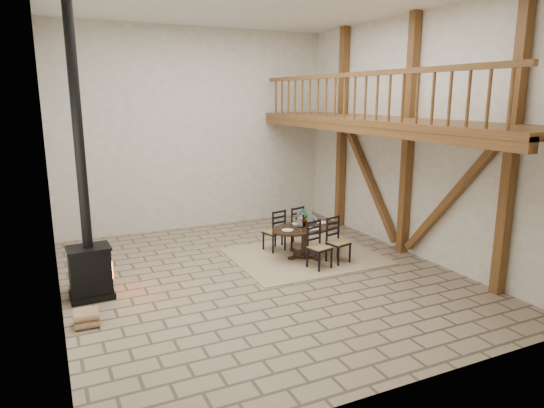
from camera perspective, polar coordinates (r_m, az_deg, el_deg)
name	(u,v)px	position (r m, az deg, el deg)	size (l,w,h in m)	color
ground	(261,276)	(9.34, -1.31, -8.41)	(8.00, 8.00, 0.00)	gray
room_shell	(318,114)	(9.27, 5.45, 10.48)	(7.02, 8.02, 5.01)	white
rug	(305,256)	(10.41, 3.88, -6.13)	(3.00, 2.50, 0.02)	tan
dining_table	(305,239)	(10.29, 3.90, -4.10)	(1.80, 1.96, 1.04)	black
wood_stove	(87,235)	(8.57, -20.93, -3.39)	(0.72, 0.57, 5.00)	black
log_basket	(86,280)	(9.20, -21.03, -8.36)	(0.53, 0.53, 0.44)	brown
log_stack	(87,318)	(7.91, -20.98, -12.43)	(0.36, 0.37, 0.24)	tan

